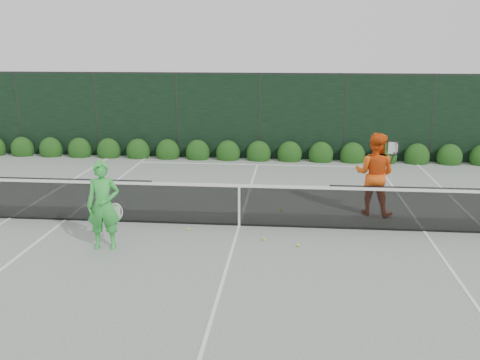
# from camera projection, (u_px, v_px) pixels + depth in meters

# --- Properties ---
(ground) EXTENTS (80.00, 80.00, 0.00)m
(ground) POSITION_uv_depth(u_px,v_px,m) (239.00, 226.00, 12.19)
(ground) COLOR gray
(ground) RESTS_ON ground
(tennis_net) EXTENTS (12.90, 0.10, 1.07)m
(tennis_net) POSITION_uv_depth(u_px,v_px,m) (238.00, 203.00, 12.07)
(tennis_net) COLOR #10321F
(tennis_net) RESTS_ON ground
(player_woman) EXTENTS (0.71, 0.52, 1.80)m
(player_woman) POSITION_uv_depth(u_px,v_px,m) (103.00, 205.00, 10.65)
(player_woman) COLOR green
(player_woman) RESTS_ON ground
(player_man) EXTENTS (1.19, 1.07, 2.00)m
(player_man) POSITION_uv_depth(u_px,v_px,m) (375.00, 174.00, 12.80)
(player_man) COLOR #F15814
(player_man) RESTS_ON ground
(court_lines) EXTENTS (11.03, 23.83, 0.01)m
(court_lines) POSITION_uv_depth(u_px,v_px,m) (239.00, 225.00, 12.19)
(court_lines) COLOR white
(court_lines) RESTS_ON ground
(windscreen_fence) EXTENTS (32.00, 21.07, 3.06)m
(windscreen_fence) POSITION_uv_depth(u_px,v_px,m) (224.00, 194.00, 9.21)
(windscreen_fence) COLOR black
(windscreen_fence) RESTS_ON ground
(hedge_row) EXTENTS (31.66, 0.65, 0.94)m
(hedge_row) POSITION_uv_depth(u_px,v_px,m) (259.00, 154.00, 19.03)
(hedge_row) COLOR #173D10
(hedge_row) RESTS_ON ground
(tennis_balls) EXTENTS (2.49, 2.46, 0.07)m
(tennis_balls) POSITION_uv_depth(u_px,v_px,m) (258.00, 230.00, 11.82)
(tennis_balls) COLOR #B5E432
(tennis_balls) RESTS_ON ground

